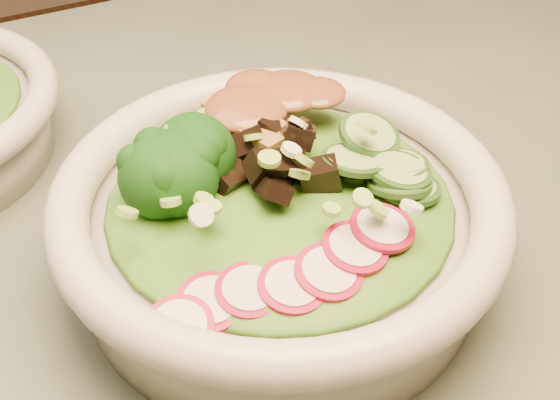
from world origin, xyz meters
name	(u,v)px	position (x,y,z in m)	size (l,w,h in m)	color
dining_table	(244,313)	(0.00, 0.00, 0.64)	(1.20, 0.80, 0.75)	black
salad_bowl	(280,224)	(0.00, -0.07, 0.79)	(0.30, 0.30, 0.08)	beige
lettuce_bed	(280,199)	(0.00, -0.07, 0.82)	(0.23, 0.23, 0.03)	#2D6114
broccoli_florets	(170,190)	(-0.07, -0.05, 0.84)	(0.09, 0.08, 0.05)	black
radish_slices	(306,273)	(-0.02, -0.14, 0.82)	(0.12, 0.04, 0.02)	maroon
cucumber_slices	(391,172)	(0.07, -0.09, 0.83)	(0.08, 0.08, 0.04)	#9AB967
mushroom_heap	(277,166)	(0.00, -0.06, 0.83)	(0.08, 0.08, 0.04)	black
tofu_cubes	(267,120)	(0.02, 0.00, 0.83)	(0.10, 0.07, 0.04)	brown
peanut_sauce	(267,103)	(0.02, 0.00, 0.85)	(0.08, 0.06, 0.02)	brown
scallion_garnish	(280,165)	(0.00, -0.07, 0.84)	(0.22, 0.22, 0.03)	#85BD42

